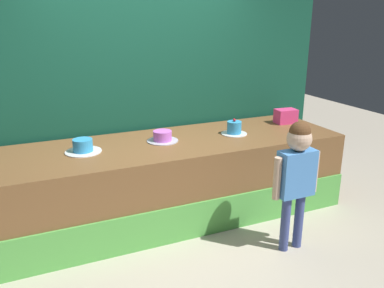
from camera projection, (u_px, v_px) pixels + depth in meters
The scene contains 8 objects.
ground_plane at pixel (185, 239), 3.80m from camera, with size 12.00×12.00×0.00m, color #BCB29E.
stage_platform at pixel (165, 180), 4.14m from camera, with size 3.80×1.10×0.83m.
curtain_backdrop at pixel (144, 68), 4.36m from camera, with size 4.50×0.08×3.03m, color #144C38.
child_figure at pixel (297, 169), 3.43m from camera, with size 0.47×0.22×1.22m.
pink_box at pixel (286, 116), 4.74m from camera, with size 0.25×0.17×0.17m, color #F43D81.
cake_left at pixel (83, 147), 3.72m from camera, with size 0.34×0.34×0.13m.
cake_center at pixel (162, 137), 4.05m from camera, with size 0.32×0.32×0.11m.
cake_right at pixel (234, 129), 4.29m from camera, with size 0.28×0.28×0.18m.
Camera 1 is at (-1.28, -3.08, 2.05)m, focal length 36.69 mm.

